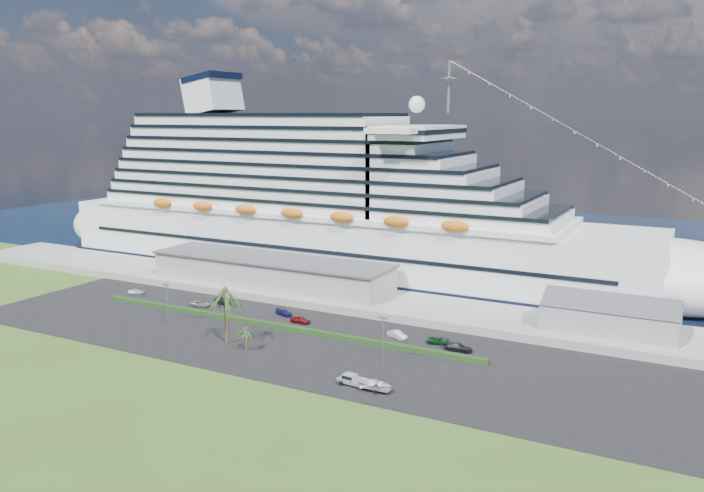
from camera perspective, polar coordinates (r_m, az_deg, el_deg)
The scene contains 22 objects.
ground at distance 121.30m, azimuth -7.75°, elevation -9.34°, with size 420.00×420.00×0.00m, color #3C541C.
asphalt_lot at distance 129.82m, azimuth -4.91°, elevation -7.87°, with size 140.00×38.00×0.12m, color black.
wharf at distance 153.61m, azimuth 0.97°, elevation -4.51°, with size 240.00×20.00×1.80m, color gray.
water at distance 235.63m, azimuth 10.95°, elevation 0.53°, with size 420.00×160.00×0.02m, color black.
cruise_ship at distance 181.14m, azimuth -1.64°, elevation 2.97°, with size 191.00×38.00×54.00m.
terminal_building at distance 165.09m, azimuth -6.78°, elevation -2.02°, with size 61.00×15.00×6.30m.
port_shed at distance 138.02m, azimuth 20.69°, elevation -5.52°, with size 24.00×12.31×7.37m.
hedge at distance 137.85m, azimuth -6.59°, elevation -6.55°, with size 88.00×1.10×0.90m, color black.
lamp_post_left at distance 142.72m, azimuth -15.12°, elevation -4.26°, with size 1.60×0.35×8.27m.
lamp_post_right at distance 116.39m, azimuth 2.61°, elevation -7.35°, with size 1.60×0.35×8.27m.
palm_tall at distance 127.36m, azimuth -10.48°, elevation -4.09°, with size 8.82×8.82×11.13m.
palm_short at distance 124.54m, azimuth -8.82°, elevation -7.05°, with size 3.53×3.53×4.56m.
parked_car_0 at distance 168.93m, azimuth -17.49°, elevation -3.64°, with size 1.53×3.81×1.30m, color silver.
parked_car_1 at distance 155.56m, azimuth -10.75°, elevation -4.54°, with size 1.46×4.20×1.38m, color black.
parked_car_2 at distance 154.84m, azimuth -12.51°, elevation -4.70°, with size 2.13×4.62×1.28m, color gray.
parked_car_3 at distance 145.52m, azimuth -5.69°, elevation -5.52°, with size 1.72×4.24×1.23m, color #191650.
parked_car_4 at distance 139.89m, azimuth -4.33°, elevation -6.13°, with size 1.68×4.18×1.43m, color #620D10.
parked_car_5 at distance 130.74m, azimuth 3.77°, elevation -7.37°, with size 1.48×4.25×1.40m, color silver.
parked_car_6 at distance 128.47m, azimuth 7.25°, elevation -7.81°, with size 2.08×4.50×1.25m, color #0E3B18.
parked_car_7 at distance 125.23m, azimuth 8.84°, elevation -8.30°, with size 2.05×5.05×1.47m, color black.
pickup_truck at distance 108.88m, azimuth 0.07°, elevation -11.05°, with size 5.14×2.23×1.77m.
boat_trailer at distance 106.71m, azimuth 1.96°, elevation -11.42°, with size 6.06×3.90×1.75m.
Camera 1 is at (67.07, -91.96, 41.94)m, focal length 35.00 mm.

